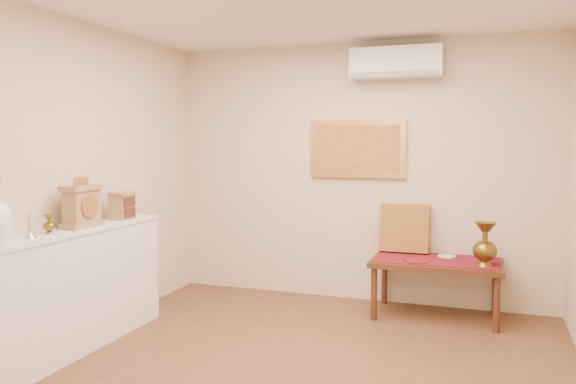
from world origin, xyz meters
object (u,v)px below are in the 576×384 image
at_px(display_ledge, 70,291).
at_px(low_table, 436,267).
at_px(mantel_clock, 82,206).
at_px(wooden_chest, 122,205).
at_px(brass_urn_tall, 485,239).

relative_size(display_ledge, low_table, 1.68).
bearing_deg(mantel_clock, wooden_chest, 90.01).
distance_m(brass_urn_tall, wooden_chest, 3.27).
distance_m(brass_urn_tall, mantel_clock, 3.48).
xyz_separation_m(brass_urn_tall, low_table, (-0.43, 0.14, -0.31)).
distance_m(brass_urn_tall, low_table, 0.55).
bearing_deg(mantel_clock, low_table, 33.37).
bearing_deg(low_table, wooden_chest, -155.35).
distance_m(display_ledge, wooden_chest, 0.91).
bearing_deg(wooden_chest, low_table, 24.65).
distance_m(display_ledge, mantel_clock, 0.68).
bearing_deg(low_table, brass_urn_tall, -18.64).
height_order(mantel_clock, low_table, mantel_clock).
relative_size(brass_urn_tall, display_ledge, 0.24).
bearing_deg(wooden_chest, mantel_clock, -89.99).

